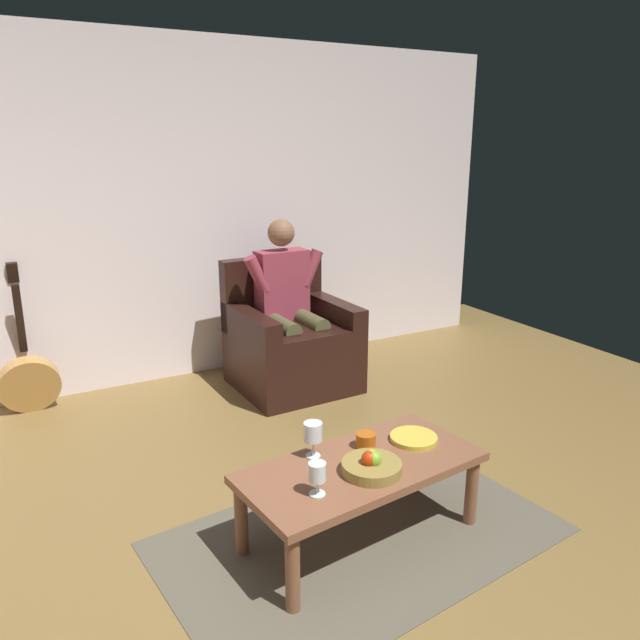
{
  "coord_description": "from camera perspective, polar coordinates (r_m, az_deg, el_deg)",
  "views": [
    {
      "loc": [
        1.09,
        1.56,
        1.81
      ],
      "look_at": [
        -0.56,
        -1.46,
        0.79
      ],
      "focal_mm": 34.47,
      "sensor_mm": 36.0,
      "label": 1
    }
  ],
  "objects": [
    {
      "name": "ground_plane",
      "position": [
        2.63,
        5.07,
        -27.18
      ],
      "size": [
        7.18,
        7.18,
        0.0
      ],
      "primitive_type": "plane",
      "color": "brown"
    },
    {
      "name": "wall_back",
      "position": [
        4.74,
        -15.38,
        9.33
      ],
      "size": [
        6.02,
        0.06,
        2.54
      ],
      "primitive_type": "cube",
      "color": "silver",
      "rests_on": "ground"
    },
    {
      "name": "rug",
      "position": [
        3.09,
        3.74,
        -19.39
      ],
      "size": [
        1.93,
        1.32,
        0.01
      ],
      "primitive_type": "cube",
      "rotation": [
        0.0,
        0.0,
        0.11
      ],
      "color": "#544E40",
      "rests_on": "ground"
    },
    {
      "name": "armchair",
      "position": [
        4.62,
        -2.76,
        -2.26
      ],
      "size": [
        0.84,
        0.81,
        0.95
      ],
      "rotation": [
        0.0,
        0.0,
        0.03
      ],
      "color": "black",
      "rests_on": "ground"
    },
    {
      "name": "person_seated",
      "position": [
        4.53,
        -2.87,
        1.89
      ],
      "size": [
        0.65,
        0.58,
        1.25
      ],
      "rotation": [
        0.0,
        0.0,
        0.03
      ],
      "color": "#953647",
      "rests_on": "ground"
    },
    {
      "name": "coffee_table",
      "position": [
        2.9,
        3.86,
        -14.07
      ],
      "size": [
        1.17,
        0.65,
        0.39
      ],
      "rotation": [
        0.0,
        0.0,
        0.11
      ],
      "color": "brown",
      "rests_on": "ground"
    },
    {
      "name": "guitar",
      "position": [
        4.66,
        -25.42,
        -5.01
      ],
      "size": [
        0.4,
        0.29,
        1.03
      ],
      "color": "#B78643",
      "rests_on": "ground"
    },
    {
      "name": "wine_glass_near",
      "position": [
        2.6,
        -0.27,
        -14.11
      ],
      "size": [
        0.07,
        0.07,
        0.15
      ],
      "color": "silver",
      "rests_on": "coffee_table"
    },
    {
      "name": "wine_glass_far",
      "position": [
        2.87,
        -0.66,
        -10.51
      ],
      "size": [
        0.09,
        0.09,
        0.17
      ],
      "color": "silver",
      "rests_on": "coffee_table"
    },
    {
      "name": "fruit_bowl",
      "position": [
        2.79,
        4.81,
        -13.3
      ],
      "size": [
        0.27,
        0.27,
        0.11
      ],
      "color": "olive",
      "rests_on": "coffee_table"
    },
    {
      "name": "decorative_dish",
      "position": [
        3.1,
        8.69,
        -10.79
      ],
      "size": [
        0.23,
        0.23,
        0.02
      ],
      "primitive_type": "cylinder",
      "color": "gold",
      "rests_on": "coffee_table"
    },
    {
      "name": "candle_jar",
      "position": [
        3.0,
        4.27,
        -11.09
      ],
      "size": [
        0.1,
        0.1,
        0.07
      ],
      "primitive_type": "cylinder",
      "color": "#B25312",
      "rests_on": "coffee_table"
    }
  ]
}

